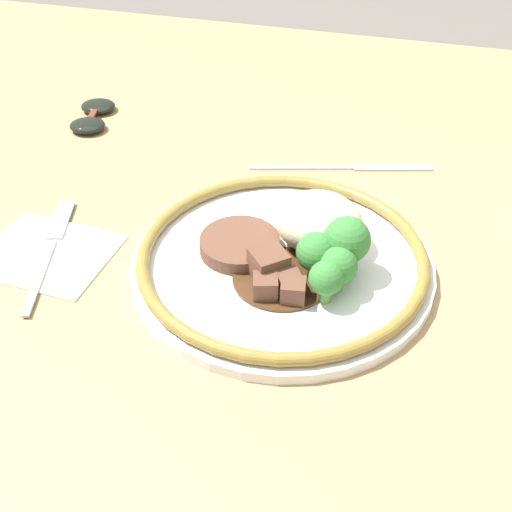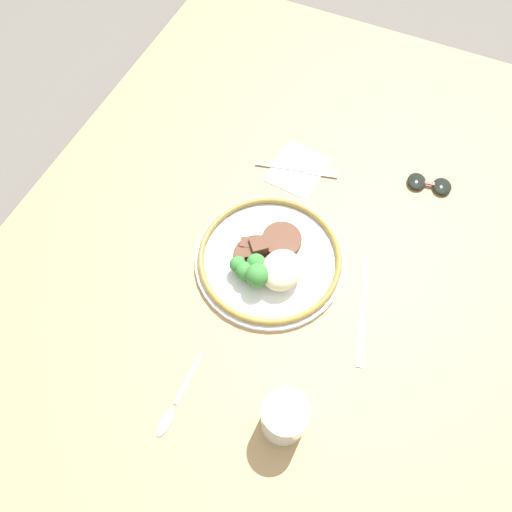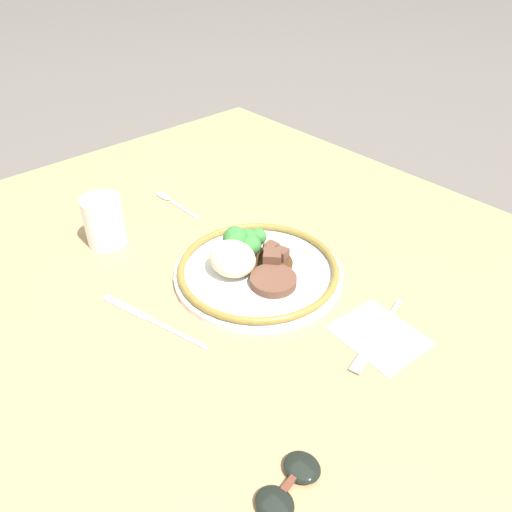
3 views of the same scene
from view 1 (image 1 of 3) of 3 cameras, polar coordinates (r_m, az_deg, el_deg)
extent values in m
plane|color=#5B5651|center=(0.73, -0.54, -1.64)|extent=(8.00, 8.00, 0.00)
cube|color=tan|center=(0.72, -0.55, -0.18)|extent=(1.38, 1.10, 0.05)
cube|color=white|center=(0.71, -16.34, 0.14)|extent=(0.13, 0.11, 0.00)
cylinder|color=white|center=(0.66, 2.10, -0.82)|extent=(0.28, 0.28, 0.01)
torus|color=olive|center=(0.66, 2.12, -0.06)|extent=(0.27, 0.27, 0.01)
ellipsoid|color=beige|center=(0.67, 5.02, 2.73)|extent=(0.08, 0.07, 0.05)
cylinder|color=brown|center=(0.67, -1.68, 0.97)|extent=(0.08, 0.08, 0.01)
cylinder|color=#472D19|center=(0.64, 2.04, -1.78)|extent=(0.09, 0.09, 0.00)
cube|color=brown|center=(0.63, 1.02, -0.77)|extent=(0.04, 0.04, 0.03)
cube|color=brown|center=(0.62, 0.76, -2.51)|extent=(0.03, 0.03, 0.02)
cube|color=brown|center=(0.62, 2.60, -2.14)|extent=(0.03, 0.03, 0.02)
cube|color=brown|center=(0.61, 2.99, -2.86)|extent=(0.02, 0.02, 0.02)
cylinder|color=#669E51|center=(0.63, 6.47, -2.17)|extent=(0.01, 0.01, 0.01)
sphere|color=#387F38|center=(0.62, 6.60, -0.79)|extent=(0.03, 0.03, 0.03)
cylinder|color=#669E51|center=(0.62, 5.53, -3.08)|extent=(0.01, 0.01, 0.01)
sphere|color=#387F38|center=(0.60, 5.64, -1.77)|extent=(0.03, 0.03, 0.03)
cylinder|color=#669E51|center=(0.65, 7.11, -0.54)|extent=(0.01, 0.01, 0.02)
sphere|color=#387F38|center=(0.63, 7.29, 1.29)|extent=(0.04, 0.04, 0.04)
cylinder|color=#669E51|center=(0.65, 6.72, -0.97)|extent=(0.01, 0.01, 0.01)
sphere|color=#387F38|center=(0.63, 6.84, 0.32)|extent=(0.03, 0.03, 0.03)
cylinder|color=#669E51|center=(0.64, 4.73, -1.13)|extent=(0.01, 0.01, 0.01)
sphere|color=#387F38|center=(0.63, 4.83, 0.33)|extent=(0.04, 0.04, 0.04)
cube|color=#B7B7BC|center=(0.68, -16.90, -1.57)|extent=(0.03, 0.10, 0.00)
cube|color=#B7B7BC|center=(0.75, -15.33, 2.82)|extent=(0.03, 0.07, 0.00)
cube|color=#B7B7BC|center=(0.81, 3.82, 7.08)|extent=(0.12, 0.04, 0.00)
cube|color=#B7B7BC|center=(0.83, 10.90, 6.97)|extent=(0.09, 0.03, 0.00)
ellipsoid|color=black|center=(0.91, -13.34, 10.13)|extent=(0.05, 0.04, 0.01)
ellipsoid|color=black|center=(0.95, -12.52, 11.63)|extent=(0.05, 0.04, 0.01)
cube|color=brown|center=(0.93, -12.94, 11.00)|extent=(0.01, 0.02, 0.00)
camera|label=2|loc=(0.83, 68.27, 53.06)|focal=35.00mm
camera|label=3|loc=(1.12, -23.26, 41.32)|focal=35.00mm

